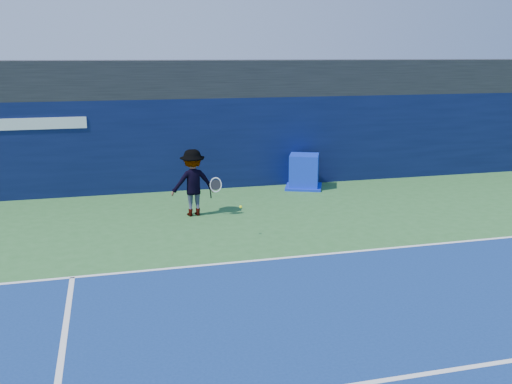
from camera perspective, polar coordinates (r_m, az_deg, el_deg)
ground at (r=10.30m, az=10.78°, el=-11.88°), size 80.00×80.00×0.00m
baseline at (r=12.85m, az=5.06°, el=-6.38°), size 24.00×0.10×0.01m
service_line at (r=8.75m, az=16.60°, el=-17.05°), size 24.00×0.10×0.01m
stadium_band at (r=20.30m, az=-2.94°, el=11.35°), size 36.00×3.00×1.20m
back_wall_assembly at (r=19.52m, az=-2.28°, el=5.08°), size 36.00×1.03×3.00m
equipment_cart at (r=19.22m, az=4.81°, el=1.94°), size 1.55×1.55×1.14m
tennis_player at (r=15.88m, az=-6.33°, el=0.94°), size 1.39×0.79×1.86m
tennis_ball at (r=13.88m, az=-1.54°, el=-1.49°), size 0.07×0.07×0.07m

